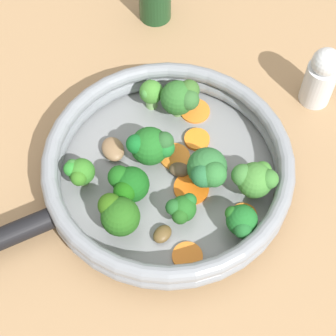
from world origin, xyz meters
TOP-DOWN VIEW (x-y plane):
  - ground_plane at (0.00, 0.00)m, footprint 4.00×4.00m
  - skillet at (0.00, 0.00)m, footprint 0.28×0.28m
  - skillet_rim_wall at (0.00, 0.00)m, footprint 0.30×0.30m
  - skillet_rivet_left at (-0.01, 0.13)m, footprint 0.01×0.01m
  - skillet_rivet_right at (-0.06, 0.12)m, footprint 0.01×0.01m
  - carrot_slice_0 at (-0.03, -0.02)m, footprint 0.04×0.04m
  - carrot_slice_1 at (0.09, -0.05)m, footprint 0.05×0.05m
  - carrot_slice_2 at (0.04, -0.05)m, footprint 0.04×0.04m
  - carrot_slice_3 at (-0.11, -0.00)m, footprint 0.04×0.04m
  - carrot_slice_4 at (-0.07, -0.08)m, footprint 0.04×0.04m
  - carrot_slice_5 at (0.02, -0.01)m, footprint 0.05×0.05m
  - carrot_slice_6 at (0.00, -0.05)m, footprint 0.05×0.05m
  - broccoli_floret_0 at (-0.06, 0.07)m, footprint 0.05×0.05m
  - broccoli_floret_1 at (0.01, 0.10)m, footprint 0.04×0.04m
  - broccoli_floret_2 at (-0.04, -0.09)m, footprint 0.04×0.05m
  - broccoli_floret_3 at (-0.06, -0.00)m, footprint 0.03×0.04m
  - broccoli_floret_4 at (-0.02, 0.05)m, footprint 0.05×0.05m
  - broccoli_floret_5 at (0.03, 0.02)m, footprint 0.05×0.06m
  - broccoli_floret_6 at (0.11, -0.00)m, footprint 0.03×0.03m
  - broccoli_floret_7 at (0.09, -0.03)m, footprint 0.05×0.05m
  - broccoli_floret_8 at (-0.02, -0.04)m, footprint 0.06×0.05m
  - broccoli_floret_9 at (-0.09, -0.06)m, footprint 0.04×0.04m
  - mushroom_piece_0 at (0.04, 0.06)m, footprint 0.04×0.03m
  - mushroom_piece_1 at (-0.08, 0.02)m, footprint 0.03×0.03m
  - mushroom_piece_2 at (0.00, -0.01)m, footprint 0.03×0.03m
  - salt_shaker at (0.08, -0.22)m, footprint 0.04×0.04m

SIDE VIEW (x-z plane):
  - ground_plane at x=0.00m, z-range 0.00..0.00m
  - skillet at x=0.00m, z-range 0.00..0.01m
  - carrot_slice_4 at x=-0.07m, z-range 0.01..0.02m
  - carrot_slice_3 at x=-0.11m, z-range 0.01..0.02m
  - carrot_slice_1 at x=0.09m, z-range 0.01..0.02m
  - carrot_slice_5 at x=0.02m, z-range 0.01..0.02m
  - carrot_slice_6 at x=0.00m, z-range 0.01..0.02m
  - carrot_slice_2 at x=0.04m, z-range 0.01..0.02m
  - carrot_slice_0 at x=-0.03m, z-range 0.01..0.02m
  - skillet_rivet_left at x=-0.01m, z-range 0.01..0.02m
  - skillet_rivet_right at x=-0.06m, z-range 0.01..0.02m
  - mushroom_piece_1 at x=-0.08m, z-range 0.01..0.02m
  - mushroom_piece_2 at x=0.00m, z-range 0.01..0.02m
  - mushroom_piece_0 at x=0.04m, z-range 0.01..0.03m
  - skillet_rim_wall at x=0.00m, z-range 0.01..0.05m
  - broccoli_floret_3 at x=-0.06m, z-range 0.02..0.05m
  - broccoli_floret_1 at x=0.01m, z-range 0.02..0.06m
  - broccoli_floret_9 at x=-0.09m, z-range 0.02..0.06m
  - broccoli_floret_4 at x=-0.02m, z-range 0.02..0.06m
  - broccoli_floret_6 at x=0.11m, z-range 0.02..0.06m
  - broccoli_floret_5 at x=0.03m, z-range 0.02..0.07m
  - broccoli_floret_8 at x=-0.02m, z-range 0.02..0.07m
  - broccoli_floret_2 at x=-0.04m, z-range 0.02..0.07m
  - broccoli_floret_0 at x=-0.06m, z-range 0.02..0.07m
  - salt_shaker at x=0.08m, z-range 0.00..0.09m
  - broccoli_floret_7 at x=0.09m, z-range 0.02..0.07m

